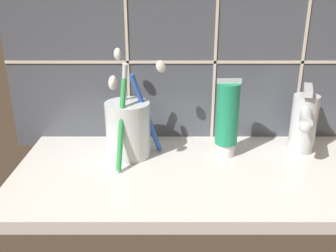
# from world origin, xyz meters

# --- Properties ---
(sink_counter) EXTENTS (0.66, 0.29, 0.02)m
(sink_counter) POSITION_xyz_m (0.00, 0.00, 0.01)
(sink_counter) COLOR silver
(sink_counter) RESTS_ON ground
(tile_wall_backsplash) EXTENTS (0.76, 0.02, 0.45)m
(tile_wall_backsplash) POSITION_xyz_m (0.00, 0.15, 0.23)
(tile_wall_backsplash) COLOR #4C515B
(tile_wall_backsplash) RESTS_ON ground
(toothbrush_cup) EXTENTS (0.11, 0.14, 0.19)m
(toothbrush_cup) POSITION_xyz_m (-0.14, 0.06, 0.07)
(toothbrush_cup) COLOR silver
(toothbrush_cup) RESTS_ON sink_counter
(toothpaste_tube) EXTENTS (0.04, 0.04, 0.14)m
(toothpaste_tube) POSITION_xyz_m (0.03, 0.06, 0.09)
(toothpaste_tube) COLOR white
(toothpaste_tube) RESTS_ON sink_counter
(sink_faucet) EXTENTS (0.06, 0.12, 0.12)m
(sink_faucet) POSITION_xyz_m (0.17, 0.07, 0.08)
(sink_faucet) COLOR silver
(sink_faucet) RESTS_ON sink_counter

